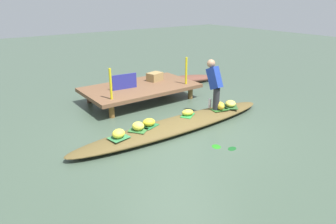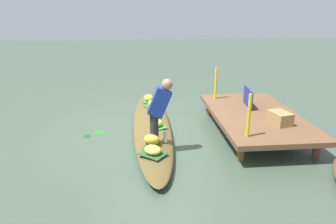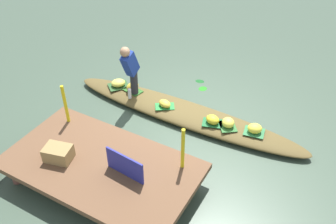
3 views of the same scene
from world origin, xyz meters
name	(u,v)px [view 1 (image 1 of 3)]	position (x,y,z in m)	size (l,w,h in m)	color
canal_water	(178,129)	(0.00, 0.00, 0.00)	(40.00, 40.00, 0.00)	#3E5140
dock_platform	(140,88)	(0.38, 2.25, 0.38)	(3.20, 1.80, 0.44)	brown
vendor_boat	(178,125)	(0.00, 0.00, 0.10)	(5.22, 0.82, 0.21)	brown
moored_boat	(189,79)	(2.83, 2.98, 0.12)	(1.88, 0.62, 0.24)	brown
leaf_mat_0	(188,115)	(0.39, 0.12, 0.21)	(0.39, 0.25, 0.01)	#298639
banana_bunch_0	(188,112)	(0.39, 0.12, 0.29)	(0.28, 0.19, 0.14)	yellow
leaf_mat_1	(230,106)	(1.67, -0.05, 0.21)	(0.44, 0.34, 0.01)	#2A5228
banana_bunch_1	(230,104)	(1.67, -0.05, 0.29)	(0.31, 0.26, 0.15)	#EBD954
leaf_mat_2	(149,126)	(-0.69, 0.13, 0.21)	(0.38, 0.29, 0.01)	#206434
banana_bunch_2	(149,122)	(-0.69, 0.13, 0.30)	(0.27, 0.22, 0.17)	yellow
leaf_mat_3	(119,138)	(-1.50, -0.01, 0.21)	(0.38, 0.31, 0.01)	#317643
banana_bunch_3	(119,134)	(-1.50, -0.01, 0.30)	(0.27, 0.24, 0.18)	yellow
leaf_mat_4	(220,109)	(1.29, -0.05, 0.21)	(0.42, 0.26, 0.01)	#295F21
banana_bunch_4	(220,106)	(1.29, -0.05, 0.31)	(0.30, 0.20, 0.20)	gold
leaf_mat_5	(138,130)	(-0.99, 0.08, 0.21)	(0.36, 0.30, 0.01)	#316B31
banana_bunch_5	(138,126)	(-0.99, 0.08, 0.30)	(0.26, 0.23, 0.18)	#F5E44B
vendor_person	(214,82)	(1.20, 0.10, 0.90)	(0.20, 0.47, 1.22)	#28282D
water_bottle	(210,103)	(1.19, 0.21, 0.32)	(0.07, 0.07, 0.23)	silver
market_banner	(125,82)	(-0.12, 2.25, 0.65)	(0.71, 0.03, 0.42)	navy
railing_post_west	(111,84)	(-0.82, 1.65, 0.83)	(0.06, 0.06, 0.79)	yellow
railing_post_east	(186,71)	(1.58, 1.65, 0.83)	(0.06, 0.06, 0.79)	yellow
produce_crate	(155,77)	(1.05, 2.49, 0.56)	(0.44, 0.32, 0.25)	#997B49
drifting_plant_0	(232,149)	(0.30, -1.40, 0.00)	(0.21, 0.15, 0.01)	#144E1C
drifting_plant_1	(216,147)	(0.10, -1.15, 0.00)	(0.21, 0.18, 0.01)	#217C1A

